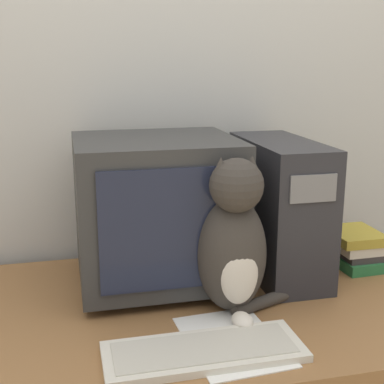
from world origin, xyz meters
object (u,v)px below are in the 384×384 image
(computer_tower, at_px, (279,208))
(book_stack, at_px, (355,248))
(crt_monitor, at_px, (157,210))
(pen, at_px, (146,343))
(keyboard, at_px, (204,351))
(cat, at_px, (233,244))

(computer_tower, bearing_deg, book_stack, -2.68)
(crt_monitor, distance_m, computer_tower, 0.38)
(computer_tower, bearing_deg, crt_monitor, -180.00)
(book_stack, relative_size, pen, 1.34)
(crt_monitor, bearing_deg, pen, -104.42)
(computer_tower, bearing_deg, pen, -143.51)
(keyboard, relative_size, book_stack, 2.32)
(crt_monitor, xyz_separation_m, pen, (-0.09, -0.34, -0.22))
(cat, distance_m, book_stack, 0.53)
(crt_monitor, relative_size, computer_tower, 1.02)
(crt_monitor, relative_size, pen, 3.08)
(cat, bearing_deg, crt_monitor, 127.54)
(cat, height_order, book_stack, cat)
(computer_tower, height_order, book_stack, computer_tower)
(crt_monitor, relative_size, book_stack, 2.30)
(computer_tower, relative_size, keyboard, 0.97)
(crt_monitor, xyz_separation_m, computer_tower, (0.38, 0.00, -0.02))
(keyboard, height_order, cat, cat)
(computer_tower, xyz_separation_m, cat, (-0.22, -0.22, -0.02))
(cat, bearing_deg, book_stack, 25.40)
(crt_monitor, xyz_separation_m, cat, (0.16, -0.22, -0.04))
(computer_tower, distance_m, keyboard, 0.58)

